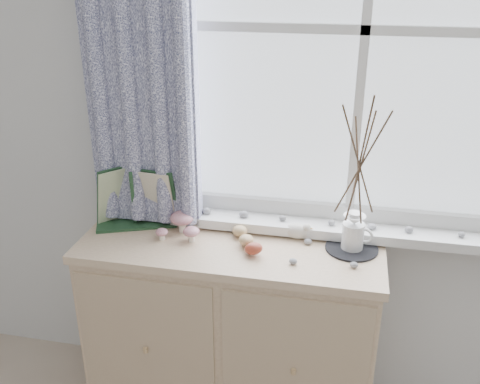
{
  "coord_description": "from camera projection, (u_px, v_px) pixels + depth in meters",
  "views": [
    {
      "loc": [
        0.26,
        -0.04,
        1.89
      ],
      "look_at": [
        -0.1,
        1.7,
        1.1
      ],
      "focal_mm": 40.0,
      "sensor_mm": 36.0,
      "label": 1
    }
  ],
  "objects": [
    {
      "name": "songbird_figurine",
      "position": [
        297.0,
        230.0,
        2.14
      ],
      "size": [
        0.14,
        0.08,
        0.07
      ],
      "primitive_type": null,
      "rotation": [
        0.0,
        0.0,
        -0.15
      ],
      "color": "beige",
      "rests_on": "sideboard"
    },
    {
      "name": "wooden_eggs",
      "position": [
        246.0,
        240.0,
        2.08
      ],
      "size": [
        0.14,
        0.18,
        0.07
      ],
      "color": "tan",
      "rests_on": "sideboard"
    },
    {
      "name": "sideboard_pebbles",
      "position": [
        318.0,
        256.0,
        2.0
      ],
      "size": [
        0.25,
        0.19,
        0.02
      ],
      "color": "#99999C",
      "rests_on": "sideboard"
    },
    {
      "name": "sideboard",
      "position": [
        231.0,
        332.0,
        2.27
      ],
      "size": [
        1.2,
        0.45,
        0.85
      ],
      "color": "beige",
      "rests_on": "ground"
    },
    {
      "name": "botanical_book",
      "position": [
        132.0,
        200.0,
        2.17
      ],
      "size": [
        0.41,
        0.26,
        0.27
      ],
      "primitive_type": null,
      "rotation": [
        0.0,
        0.0,
        0.38
      ],
      "color": "#1E4024",
      "rests_on": "sideboard"
    },
    {
      "name": "crocheted_doily",
      "position": [
        352.0,
        248.0,
        2.07
      ],
      "size": [
        0.2,
        0.2,
        0.01
      ],
      "primitive_type": "cylinder",
      "color": "black",
      "rests_on": "sideboard"
    },
    {
      "name": "twig_pitcher",
      "position": [
        360.0,
        161.0,
        1.92
      ],
      "size": [
        0.29,
        0.29,
        0.64
      ],
      "rotation": [
        0.0,
        0.0,
        -0.37
      ],
      "color": "silver",
      "rests_on": "crocheted_doily"
    },
    {
      "name": "toadstool_cluster",
      "position": [
        182.0,
        223.0,
        2.16
      ],
      "size": [
        0.18,
        0.15,
        0.09
      ],
      "color": "white",
      "rests_on": "sideboard"
    }
  ]
}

